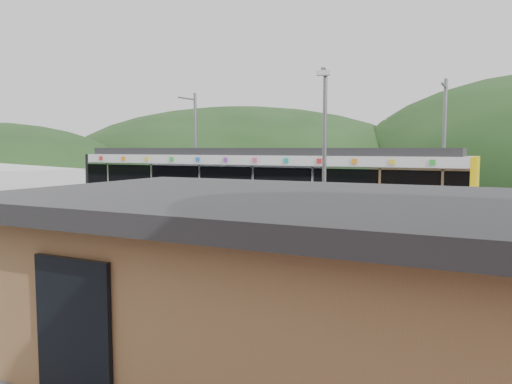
% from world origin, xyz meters
% --- Properties ---
extents(ground, '(120.00, 120.00, 0.00)m').
position_xyz_m(ground, '(0.00, 0.00, 0.00)').
color(ground, '#4C4C4F').
rests_on(ground, ground).
extents(hills, '(146.00, 149.00, 26.00)m').
position_xyz_m(hills, '(6.19, 5.29, 0.00)').
color(hills, '#1E3D19').
rests_on(hills, ground).
extents(platform, '(26.00, 3.20, 0.30)m').
position_xyz_m(platform, '(0.00, 3.30, 0.15)').
color(platform, '#9E9E99').
rests_on(platform, ground).
extents(yellow_line, '(26.00, 0.10, 0.01)m').
position_xyz_m(yellow_line, '(0.00, 2.00, 0.30)').
color(yellow_line, yellow).
rests_on(yellow_line, platform).
extents(train, '(20.44, 3.01, 3.74)m').
position_xyz_m(train, '(-1.59, 6.00, 2.06)').
color(train, black).
rests_on(train, ground).
extents(catenary_mast_west, '(0.18, 1.80, 7.00)m').
position_xyz_m(catenary_mast_west, '(-7.00, 8.56, 3.65)').
color(catenary_mast_west, slate).
rests_on(catenary_mast_west, ground).
extents(catenary_mast_east, '(0.18, 1.80, 7.00)m').
position_xyz_m(catenary_mast_east, '(7.00, 8.56, 3.65)').
color(catenary_mast_east, slate).
rests_on(catenary_mast_east, ground).
extents(station_shelter, '(9.20, 6.20, 3.00)m').
position_xyz_m(station_shelter, '(6.00, -9.01, 1.55)').
color(station_shelter, olive).
rests_on(station_shelter, ground).
extents(pallet_stack, '(1.48, 1.38, 0.44)m').
position_xyz_m(pallet_stack, '(7.66, -5.95, 0.22)').
color(pallet_stack, '#937047').
rests_on(pallet_stack, ground).
extents(lamp_post, '(0.38, 1.07, 5.88)m').
position_xyz_m(lamp_post, '(5.01, -3.37, 3.51)').
color(lamp_post, slate).
rests_on(lamp_post, ground).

